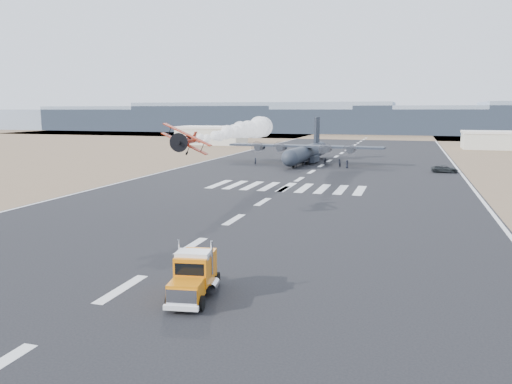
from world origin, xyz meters
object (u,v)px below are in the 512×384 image
at_px(semi_truck, 194,274).
at_px(crew_g, 305,162).
at_px(crew_b, 339,163).
at_px(crew_h, 310,161).
at_px(crew_f, 303,161).
at_px(transport_aircraft, 306,151).
at_px(crew_a, 255,162).
at_px(crew_c, 296,164).
at_px(hangar_left, 212,135).
at_px(crew_d, 325,161).
at_px(support_vehicle, 445,169).
at_px(hangar_right, 495,140).
at_px(crew_e, 347,164).
at_px(aerobatic_biplane, 186,140).

distance_m(semi_truck, crew_g, 83.30).
relative_size(crew_b, crew_h, 1.07).
bearing_deg(semi_truck, crew_f, 87.52).
xyz_separation_m(transport_aircraft, crew_a, (-10.32, -8.31, -1.94)).
xyz_separation_m(transport_aircraft, crew_c, (-0.22, -10.27, -1.97)).
height_order(semi_truck, crew_g, semi_truck).
bearing_deg(hangar_left, crew_d, -48.32).
distance_m(crew_a, crew_h, 12.65).
bearing_deg(crew_c, semi_truck, 13.08).
height_order(semi_truck, support_vehicle, semi_truck).
distance_m(hangar_left, crew_b, 84.26).
height_order(hangar_right, support_vehicle, hangar_right).
bearing_deg(crew_d, crew_f, 116.16).
distance_m(crew_c, crew_g, 4.37).
relative_size(hangar_right, crew_e, 11.62).
bearing_deg(semi_truck, crew_e, 80.26).
height_order(hangar_left, crew_h, hangar_left).
bearing_deg(crew_a, hangar_right, -32.59).
bearing_deg(crew_g, crew_e, 92.54).
height_order(semi_truck, crew_a, semi_truck).
bearing_deg(crew_b, crew_e, 83.25).
bearing_deg(hangar_right, semi_truck, -105.09).
relative_size(hangar_right, transport_aircraft, 0.55).
relative_size(support_vehicle, crew_e, 2.96).
bearing_deg(crew_e, hangar_right, -26.57).
bearing_deg(crew_d, crew_c, 160.30).
xyz_separation_m(crew_a, crew_b, (19.16, 1.65, 0.09)).
bearing_deg(aerobatic_biplane, crew_e, 75.19).
height_order(crew_b, crew_c, crew_b).
height_order(semi_truck, crew_h, semi_truck).
distance_m(hangar_left, crew_c, 81.41).
bearing_deg(crew_f, hangar_left, 36.51).
bearing_deg(crew_a, transport_aircraft, -42.44).
bearing_deg(crew_g, crew_h, 167.02).
bearing_deg(transport_aircraft, hangar_left, 133.60).
relative_size(hangar_right, crew_c, 12.55).
relative_size(hangar_left, crew_h, 14.12).
relative_size(transport_aircraft, crew_c, 22.95).
bearing_deg(crew_b, crew_h, -75.67).
distance_m(transport_aircraft, crew_g, 6.39).
distance_m(hangar_left, crew_a, 74.29).
xyz_separation_m(crew_c, crew_e, (11.03, 2.03, 0.07)).
bearing_deg(aerobatic_biplane, crew_f, 85.92).
bearing_deg(crew_f, support_vehicle, -103.56).
bearing_deg(aerobatic_biplane, transport_aircraft, 86.02).
xyz_separation_m(hangar_right, crew_d, (-45.50, -63.95, -2.14)).
distance_m(crew_a, crew_c, 10.28).
bearing_deg(support_vehicle, crew_d, 70.69).
bearing_deg(crew_h, crew_c, 175.57).
bearing_deg(crew_e, support_vehicle, -92.30).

